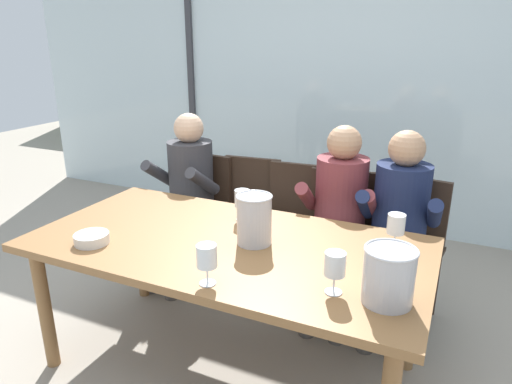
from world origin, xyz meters
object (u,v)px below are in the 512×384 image
chair_center (294,220)px  person_navy_polo (398,220)px  dining_table (227,255)px  wine_glass_by_right_taster (242,200)px  person_charcoal_jacket (185,187)px  chair_left_of_center (248,211)px  wine_glass_by_left_taster (396,226)px  person_maroon_top (338,211)px  tasting_bowl (92,238)px  wine_glass_near_bucket (207,257)px  chair_near_window_right (406,239)px  ice_bucket_primary (389,275)px  wine_glass_center_pour (335,266)px  chair_right_of_center (338,229)px  chair_near_curtain (199,205)px  ice_bucket_secondary (254,219)px

chair_center → person_navy_polo: person_navy_polo is taller
dining_table → wine_glass_by_right_taster: (-0.05, 0.28, 0.19)m
person_charcoal_jacket → chair_left_of_center: bearing=25.4°
person_navy_polo → person_charcoal_jacket: bearing=177.4°
chair_center → wine_glass_by_left_taster: (0.74, -0.65, 0.34)m
person_maroon_top → tasting_bowl: bearing=-136.1°
person_charcoal_jacket → wine_glass_near_bucket: person_charcoal_jacket is taller
chair_center → chair_near_window_right: size_ratio=1.00×
ice_bucket_primary → wine_glass_by_left_taster: bearing=95.6°
chair_left_of_center → person_navy_polo: bearing=-14.5°
ice_bucket_primary → wine_glass_center_pour: (-0.20, -0.02, 0.00)m
chair_near_window_right → ice_bucket_primary: size_ratio=4.00×
person_navy_polo → wine_glass_by_left_taster: person_navy_polo is taller
chair_right_of_center → person_navy_polo: person_navy_polo is taller
person_navy_polo → wine_glass_by_right_taster: person_navy_polo is taller
person_navy_polo → tasting_bowl: (-1.31, -1.07, 0.07)m
chair_left_of_center → chair_right_of_center: same height
chair_near_curtain → wine_glass_by_left_taster: wine_glass_by_left_taster is taller
wine_glass_by_right_taster → chair_center: bearing=83.0°
person_navy_polo → wine_glass_by_right_taster: bearing=-150.6°
chair_near_window_right → chair_right_of_center: bearing=-169.3°
wine_glass_near_bucket → dining_table: bearing=107.7°
chair_center → chair_right_of_center: size_ratio=1.00×
person_maroon_top → wine_glass_center_pour: 1.06m
ice_bucket_primary → ice_bucket_secondary: 0.73m
person_charcoal_jacket → wine_glass_near_bucket: 1.47m
wine_glass_by_left_taster → wine_glass_near_bucket: (-0.64, -0.66, 0.00)m
ice_bucket_secondary → wine_glass_center_pour: 0.56m
chair_near_curtain → wine_glass_by_left_taster: bearing=-18.4°
ice_bucket_primary → person_maroon_top: bearing=114.6°
chair_left_of_center → person_navy_polo: size_ratio=0.74×
chair_center → ice_bucket_primary: 1.43m
ice_bucket_primary → tasting_bowl: size_ratio=1.33×
wine_glass_by_left_taster → chair_right_of_center: bearing=124.5°
wine_glass_near_bucket → wine_glass_by_right_taster: same height
chair_near_curtain → tasting_bowl: 1.22m
chair_center → chair_right_of_center: bearing=-8.7°
chair_near_window_right → person_navy_polo: person_navy_polo is taller
chair_left_of_center → wine_glass_by_right_taster: size_ratio=5.15×
chair_near_window_right → person_charcoal_jacket: person_charcoal_jacket is taller
chair_right_of_center → tasting_bowl: chair_right_of_center is taller
dining_table → chair_near_window_right: 1.20m
chair_left_of_center → person_maroon_top: person_maroon_top is taller
chair_near_window_right → wine_glass_center_pour: (-0.15, -1.16, 0.34)m
chair_center → person_maroon_top: (0.34, -0.15, 0.17)m
dining_table → tasting_bowl: size_ratio=11.67×
person_maroon_top → ice_bucket_primary: size_ratio=5.43×
chair_right_of_center → ice_bucket_secondary: bearing=-110.2°
dining_table → wine_glass_near_bucket: size_ratio=11.32×
ice_bucket_primary → tasting_bowl: bearing=-177.0°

